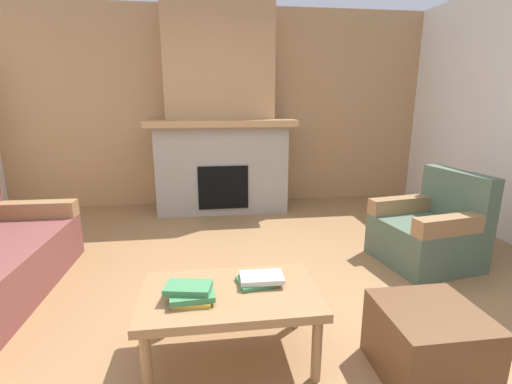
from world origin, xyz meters
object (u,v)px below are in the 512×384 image
armchair (430,232)px  coffee_table (230,300)px  fireplace (221,124)px  ottoman (428,343)px

armchair → coffee_table: 2.19m
fireplace → armchair: bearing=-48.2°
armchair → coffee_table: armchair is taller
coffee_table → fireplace: bearing=88.3°
fireplace → coffee_table: fireplace is taller
fireplace → ottoman: 3.64m
armchair → ottoman: (-0.86, -1.35, -0.09)m
armchair → ottoman: armchair is taller
fireplace → ottoman: size_ratio=5.19×
armchair → coffee_table: (-1.91, -1.06, 0.08)m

